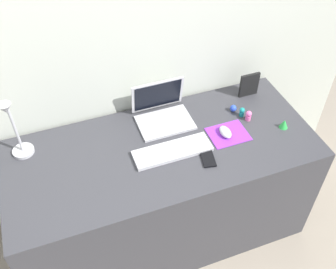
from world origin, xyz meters
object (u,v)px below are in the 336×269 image
object	(u,v)px
laptop	(162,110)
toy_figurine_green	(284,124)
keyboard	(172,151)
toy_figurine_teal	(242,112)
toy_figurine_pink	(248,115)
toy_figurine_blue	(233,108)
desk_lamp	(15,131)
picture_frame	(249,85)
mouse	(225,132)
cell_phone	(208,157)

from	to	relation	value
laptop	toy_figurine_green	size ratio (longest dim) A/B	5.60
keyboard	toy_figurine_teal	bearing A→B (deg)	15.25
keyboard	toy_figurine_pink	size ratio (longest dim) A/B	6.86
toy_figurine_blue	toy_figurine_pink	xyz separation A→B (m)	(0.05, -0.09, 0.01)
desk_lamp	toy_figurine_pink	world-z (taller)	desk_lamp
desk_lamp	toy_figurine_teal	distance (m)	1.20
picture_frame	toy_figurine_teal	world-z (taller)	picture_frame
mouse	desk_lamp	bearing A→B (deg)	167.88
mouse	cell_phone	xyz separation A→B (m)	(-0.16, -0.12, -0.02)
toy_figurine_teal	toy_figurine_green	world-z (taller)	toy_figurine_teal
laptop	toy_figurine_blue	size ratio (longest dim) A/B	7.29
toy_figurine_pink	toy_figurine_blue	bearing A→B (deg)	115.50
laptop	toy_figurine_teal	distance (m)	0.45
toy_figurine_blue	toy_figurine_green	distance (m)	0.29
keyboard	toy_figurine_blue	distance (m)	0.48
keyboard	picture_frame	distance (m)	0.66
cell_phone	laptop	bearing A→B (deg)	118.08
picture_frame	toy_figurine_teal	xyz separation A→B (m)	(-0.12, -0.16, -0.04)
mouse	cell_phone	distance (m)	0.20
mouse	toy_figurine_blue	world-z (taller)	toy_figurine_blue
laptop	picture_frame	xyz separation A→B (m)	(0.55, 0.01, 0.02)
mouse	toy_figurine_teal	bearing A→B (deg)	34.42
laptop	desk_lamp	xyz separation A→B (m)	(-0.76, -0.03, 0.12)
toy_figurine_blue	toy_figurine_green	bearing A→B (deg)	-48.04
toy_figurine_green	picture_frame	bearing A→B (deg)	98.39
toy_figurine_pink	mouse	bearing A→B (deg)	-159.41
keyboard	toy_figurine_blue	xyz separation A→B (m)	(0.44, 0.18, 0.01)
cell_phone	picture_frame	bearing A→B (deg)	52.25
toy_figurine_teal	toy_figurine_green	xyz separation A→B (m)	(0.17, -0.17, -0.00)
desk_lamp	toy_figurine_teal	world-z (taller)	desk_lamp
keyboard	toy_figurine_pink	xyz separation A→B (m)	(0.49, 0.09, 0.02)
toy_figurine_green	cell_phone	bearing A→B (deg)	-172.58
toy_figurine_blue	toy_figurine_pink	world-z (taller)	toy_figurine_pink
laptop	toy_figurine_blue	xyz separation A→B (m)	(0.40, -0.09, -0.03)
keyboard	toy_figurine_pink	distance (m)	0.50
keyboard	toy_figurine_pink	bearing A→B (deg)	10.09
keyboard	desk_lamp	distance (m)	0.78
toy_figurine_teal	toy_figurine_pink	bearing A→B (deg)	-64.56
toy_figurine_green	toy_figurine_pink	size ratio (longest dim) A/B	0.90
cell_phone	toy_figurine_green	xyz separation A→B (m)	(0.49, 0.06, 0.02)
mouse	picture_frame	xyz separation A→B (m)	(0.28, 0.26, 0.05)
laptop	toy_figurine_pink	world-z (taller)	laptop
picture_frame	toy_figurine_blue	xyz separation A→B (m)	(-0.15, -0.10, -0.05)
cell_phone	desk_lamp	distance (m)	0.96
mouse	toy_figurine_blue	xyz separation A→B (m)	(0.13, 0.16, -0.00)
toy_figurine_green	desk_lamp	bearing A→B (deg)	168.33
cell_phone	toy_figurine_green	distance (m)	0.49
keyboard	cell_phone	size ratio (longest dim) A/B	3.20
laptop	toy_figurine_pink	size ratio (longest dim) A/B	5.02
picture_frame	toy_figurine_pink	xyz separation A→B (m)	(-0.10, -0.20, -0.04)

